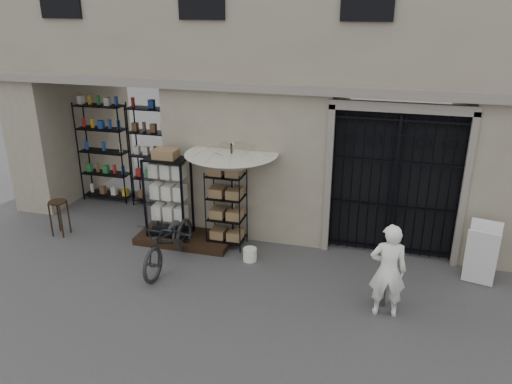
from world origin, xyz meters
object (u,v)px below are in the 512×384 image
(white_bucket, at_px, (250,254))
(bicycle, at_px, (171,265))
(easel_sign, at_px, (482,254))
(steel_bollard, at_px, (382,285))
(display_cabinet, at_px, (169,201))
(shopkeeper, at_px, (383,313))
(wooden_stool, at_px, (60,217))
(market_umbrella, at_px, (232,158))
(wire_rack, at_px, (226,209))

(white_bucket, relative_size, bicycle, 0.14)
(white_bucket, bearing_deg, easel_sign, 4.00)
(bicycle, bearing_deg, steel_bollard, -2.46)
(display_cabinet, distance_m, shopkeeper, 4.83)
(white_bucket, height_order, shopkeeper, white_bucket)
(wooden_stool, xyz_separation_m, easel_sign, (8.49, 0.26, 0.16))
(wooden_stool, bearing_deg, display_cabinet, 9.19)
(display_cabinet, xyz_separation_m, steel_bollard, (4.42, -1.31, -0.53))
(bicycle, bearing_deg, easel_sign, 10.82)
(display_cabinet, relative_size, market_umbrella, 0.69)
(wire_rack, xyz_separation_m, bicycle, (-0.78, -1.09, -0.81))
(bicycle, xyz_separation_m, shopkeeper, (4.03, -0.56, 0.00))
(white_bucket, bearing_deg, shopkeeper, -23.51)
(market_umbrella, height_order, white_bucket, market_umbrella)
(white_bucket, distance_m, easel_sign, 4.24)
(white_bucket, height_order, easel_sign, easel_sign)
(display_cabinet, height_order, wire_rack, display_cabinet)
(bicycle, relative_size, easel_sign, 1.78)
(easel_sign, bearing_deg, steel_bollard, -131.58)
(white_bucket, height_order, bicycle, bicycle)
(white_bucket, xyz_separation_m, wooden_stool, (-4.29, 0.03, 0.28))
(market_umbrella, relative_size, steel_bollard, 3.52)
(market_umbrella, height_order, shopkeeper, market_umbrella)
(wooden_stool, relative_size, easel_sign, 0.71)
(bicycle, relative_size, shopkeeper, 1.24)
(easel_sign, bearing_deg, market_umbrella, -170.42)
(white_bucket, xyz_separation_m, shopkeeper, (2.60, -1.13, -0.13))
(bicycle, xyz_separation_m, wooden_stool, (-2.87, 0.60, 0.41))
(wire_rack, height_order, wooden_stool, wire_rack)
(wooden_stool, distance_m, shopkeeper, 7.01)
(bicycle, distance_m, shopkeeper, 4.06)
(easel_sign, bearing_deg, display_cabinet, -168.28)
(display_cabinet, xyz_separation_m, white_bucket, (1.88, -0.42, -0.77))
(white_bucket, relative_size, steel_bollard, 0.36)
(display_cabinet, xyz_separation_m, easel_sign, (6.08, -0.13, -0.33))
(display_cabinet, bearing_deg, wooden_stool, -160.77)
(easel_sign, bearing_deg, bicycle, -158.31)
(display_cabinet, relative_size, white_bucket, 6.77)
(steel_bollard, bearing_deg, shopkeeper, -76.95)
(market_umbrella, xyz_separation_m, white_bucket, (0.53, -0.57, -1.76))
(display_cabinet, distance_m, bicycle, 1.42)
(wooden_stool, bearing_deg, easel_sign, 1.79)
(wire_rack, distance_m, easel_sign, 4.86)
(steel_bollard, bearing_deg, wooden_stool, 172.37)
(display_cabinet, xyz_separation_m, market_umbrella, (1.35, 0.15, 0.99))
(display_cabinet, relative_size, wooden_stool, 2.31)
(wire_rack, height_order, shopkeeper, wire_rack)
(shopkeeper, bearing_deg, wire_rack, -32.63)
(market_umbrella, distance_m, white_bucket, 1.93)
(market_umbrella, bearing_deg, easel_sign, -3.32)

